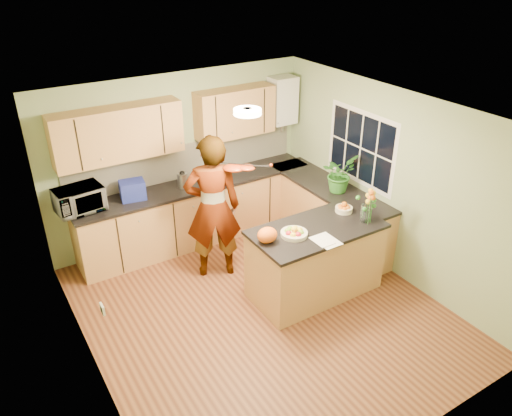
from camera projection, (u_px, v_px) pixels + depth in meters
floor at (261, 310)px, 6.20m from camera, size 4.50×4.50×0.00m
ceiling at (263, 115)px, 5.03m from camera, size 4.00×4.50×0.02m
wall_back at (180, 158)px, 7.30m from camera, size 4.00×0.02×2.50m
wall_front at (415, 343)px, 3.93m from camera, size 4.00×0.02×2.50m
wall_left at (83, 279)px, 4.68m from camera, size 0.02×4.50×2.50m
wall_right at (390, 183)px, 6.55m from camera, size 0.02×4.50×2.50m
back_counter at (198, 212)px, 7.49m from camera, size 3.64×0.62×0.94m
right_counter at (327, 214)px, 7.41m from camera, size 0.62×2.24×0.94m
splashback at (187, 160)px, 7.36m from camera, size 3.60×0.02×0.52m
upper_cabinets at (170, 124)px, 6.81m from camera, size 3.20×0.34×0.70m
boiler at (282, 100)px, 7.67m from camera, size 0.40×0.30×0.86m
window_right at (361, 148)px, 6.85m from camera, size 0.01×1.30×1.05m
light_switch at (102, 309)px, 4.22m from camera, size 0.02×0.09×0.09m
ceiling_lamp at (247, 112)px, 5.27m from camera, size 0.30×0.30×0.07m
peninsula_island at (315, 260)px, 6.33m from camera, size 1.66×0.85×0.95m
fruit_dish at (294, 232)px, 5.92m from camera, size 0.32×0.32×0.11m
orange_bowl at (344, 208)px, 6.45m from camera, size 0.22×0.22×0.13m
flower_vase at (367, 197)px, 6.10m from camera, size 0.27×0.27×0.50m
orange_bag at (267, 235)px, 5.78m from camera, size 0.25×0.21×0.18m
papers at (326, 240)px, 5.83m from camera, size 0.24×0.33×0.01m
violinist at (213, 208)px, 6.47m from camera, size 0.85×0.71×2.00m
violin at (234, 168)px, 6.12m from camera, size 0.67×0.58×0.17m
microwave at (79, 200)px, 6.44m from camera, size 0.63×0.46×0.33m
blue_box at (132, 190)px, 6.77m from camera, size 0.36×0.29×0.26m
kettle at (183, 180)px, 7.11m from camera, size 0.15×0.15×0.29m
jar_cream at (205, 176)px, 7.31m from camera, size 0.13×0.13×0.15m
jar_white at (219, 172)px, 7.42m from camera, size 0.16×0.16×0.18m
potted_plant at (339, 173)px, 6.93m from camera, size 0.58×0.54×0.53m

